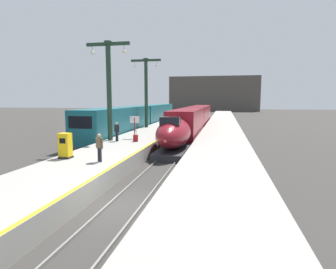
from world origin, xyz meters
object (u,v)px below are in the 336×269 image
object	(u,v)px
passenger_near_edge	(117,130)
rolling_suitcase	(136,138)
ticket_machine_yellow	(65,147)
station_column_far	(146,86)
departure_info_board	(135,123)
regional_train_adjacent	(141,117)
highspeed_train_main	(193,120)
passenger_mid_platform	(99,145)
station_column_mid	(109,81)

from	to	relation	value
passenger_near_edge	rolling_suitcase	bearing A→B (deg)	5.23
ticket_machine_yellow	station_column_far	bearing A→B (deg)	91.01
ticket_machine_yellow	departure_info_board	world-z (taller)	departure_info_board
passenger_near_edge	regional_train_adjacent	bearing A→B (deg)	99.98
highspeed_train_main	departure_info_board	size ratio (longest dim) A/B	18.29
highspeed_train_main	rolling_suitcase	distance (m)	15.89
regional_train_adjacent	station_column_far	xyz separation A→B (m)	(2.20, -4.72, 4.35)
ticket_machine_yellow	departure_info_board	bearing A→B (deg)	80.99
station_column_far	passenger_mid_platform	xyz separation A→B (m)	(2.93, -20.49, -4.44)
passenger_mid_platform	rolling_suitcase	bearing A→B (deg)	92.90
ticket_machine_yellow	departure_info_board	distance (m)	9.54
station_column_far	ticket_machine_yellow	bearing A→B (deg)	-88.99
passenger_mid_platform	ticket_machine_yellow	size ratio (longest dim) A/B	1.06
regional_train_adjacent	departure_info_board	world-z (taller)	regional_train_adjacent
highspeed_train_main	station_column_far	world-z (taller)	station_column_far
regional_train_adjacent	station_column_mid	distance (m)	17.44
station_column_mid	station_column_far	xyz separation A→B (m)	(-0.00, 12.06, 0.12)
station_column_mid	passenger_near_edge	world-z (taller)	station_column_mid
rolling_suitcase	departure_info_board	xyz separation A→B (m)	(-0.68, 1.84, 1.20)
station_column_far	highspeed_train_main	bearing A→B (deg)	27.86
highspeed_train_main	passenger_near_edge	xyz separation A→B (m)	(-5.06, -15.67, 0.12)
station_column_mid	passenger_mid_platform	world-z (taller)	station_column_mid
regional_train_adjacent	highspeed_train_main	bearing A→B (deg)	-11.15
rolling_suitcase	ticket_machine_yellow	world-z (taller)	ticket_machine_yellow
passenger_near_edge	rolling_suitcase	distance (m)	1.82
station_column_far	regional_train_adjacent	bearing A→B (deg)	115.01
station_column_far	ticket_machine_yellow	world-z (taller)	station_column_far
station_column_far	departure_info_board	distance (m)	11.41
rolling_suitcase	departure_info_board	size ratio (longest dim) A/B	0.46
passenger_near_edge	departure_info_board	bearing A→B (deg)	63.38
station_column_far	passenger_mid_platform	distance (m)	21.17
regional_train_adjacent	station_column_mid	bearing A→B (deg)	-82.53
regional_train_adjacent	rolling_suitcase	bearing A→B (deg)	-74.57
passenger_mid_platform	rolling_suitcase	world-z (taller)	passenger_mid_platform
highspeed_train_main	departure_info_board	xyz separation A→B (m)	(-4.06, -13.67, 0.64)
station_column_mid	ticket_machine_yellow	world-z (taller)	station_column_mid
highspeed_train_main	passenger_mid_platform	size ratio (longest dim) A/B	22.95
station_column_far	passenger_near_edge	world-z (taller)	station_column_far
departure_info_board	station_column_mid	bearing A→B (deg)	-140.62
passenger_mid_platform	regional_train_adjacent	bearing A→B (deg)	101.51
ticket_machine_yellow	passenger_near_edge	bearing A→B (deg)	86.22
regional_train_adjacent	departure_info_board	distance (m)	15.80
station_column_mid	passenger_near_edge	distance (m)	4.43
passenger_near_edge	ticket_machine_yellow	size ratio (longest dim) A/B	1.06
passenger_near_edge	passenger_mid_platform	xyz separation A→B (m)	(2.09, -7.94, 0.00)
passenger_near_edge	departure_info_board	size ratio (longest dim) A/B	0.80
passenger_near_edge	station_column_far	bearing A→B (deg)	93.82
station_column_mid	passenger_mid_platform	size ratio (longest dim) A/B	5.19
station_column_mid	station_column_far	distance (m)	12.06
station_column_mid	rolling_suitcase	bearing A→B (deg)	-7.50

